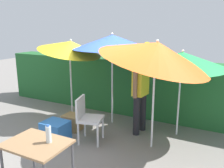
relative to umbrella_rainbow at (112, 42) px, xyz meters
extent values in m
plane|color=gray|center=(0.33, -0.94, -1.87)|extent=(24.00, 24.00, 0.00)
cube|color=#23602D|center=(0.33, 0.88, -1.17)|extent=(8.00, 0.70, 1.38)
cylinder|color=silver|center=(0.00, 0.00, -1.01)|extent=(0.04, 0.04, 1.72)
cone|color=blue|center=(0.00, 0.00, 0.00)|extent=(1.72, 1.72, 0.31)
sphere|color=silver|center=(0.00, 0.00, 0.17)|extent=(0.05, 0.05, 0.05)
cylinder|color=silver|center=(1.18, -0.69, -1.07)|extent=(0.04, 0.04, 1.60)
cone|color=#EA5919|center=(1.19, -0.65, -0.10)|extent=(1.98, 1.95, 0.82)
sphere|color=silver|center=(1.19, -0.61, 0.09)|extent=(0.05, 0.05, 0.05)
cylinder|color=silver|center=(1.49, 0.04, -1.16)|extent=(0.04, 0.04, 1.42)
cone|color=green|center=(1.49, 0.05, -0.30)|extent=(1.69, 1.69, 0.38)
sphere|color=silver|center=(1.50, 0.05, -0.13)|extent=(0.05, 0.05, 0.05)
cylinder|color=silver|center=(-0.96, -0.25, -1.05)|extent=(0.04, 0.04, 1.62)
cone|color=yellow|center=(-0.96, -0.23, -0.12)|extent=(1.48, 1.45, 0.55)
sphere|color=silver|center=(-0.95, -0.20, 0.02)|extent=(0.05, 0.05, 0.05)
cylinder|color=black|center=(0.77, -0.06, -1.46)|extent=(0.14, 0.14, 0.82)
cylinder|color=black|center=(0.74, -0.34, -1.46)|extent=(0.14, 0.14, 0.82)
cube|color=yellow|center=(0.75, -0.20, -0.77)|extent=(0.26, 0.38, 0.56)
sphere|color=#8C6647|center=(0.75, -0.20, -0.38)|extent=(0.22, 0.22, 0.22)
cylinder|color=yellow|center=(0.78, 0.03, -0.27)|extent=(0.10, 0.10, 0.56)
cylinder|color=#8C6647|center=(0.72, -0.43, -0.79)|extent=(0.10, 0.10, 0.52)
cylinder|color=silver|center=(0.30, -1.16, -1.65)|extent=(0.04, 0.04, 0.44)
cylinder|color=silver|center=(0.20, -0.80, -1.65)|extent=(0.04, 0.04, 0.44)
cylinder|color=silver|center=(-0.07, -1.26, -1.65)|extent=(0.04, 0.04, 0.44)
cylinder|color=silver|center=(-0.16, -0.89, -1.65)|extent=(0.04, 0.04, 0.44)
cube|color=silver|center=(0.07, -1.03, -1.40)|extent=(0.54, 0.54, 0.05)
cube|color=silver|center=(-0.12, -1.08, -1.18)|extent=(0.15, 0.44, 0.40)
cube|color=#2D6BB7|center=(-0.55, -1.34, -1.66)|extent=(0.48, 0.40, 0.41)
cube|color=#9E7A4C|center=(-0.58, -0.75, -1.70)|extent=(0.37, 0.33, 0.34)
cylinder|color=#4C4C51|center=(0.62, -2.34, -1.51)|extent=(0.04, 0.04, 0.72)
cylinder|color=#4C4C51|center=(-0.10, -2.34, -1.51)|extent=(0.04, 0.04, 0.72)
cube|color=#99724C|center=(0.26, -2.60, -1.13)|extent=(0.80, 0.60, 0.03)
cylinder|color=silver|center=(0.39, -2.52, -1.01)|extent=(0.07, 0.07, 0.22)
cylinder|color=#2D60B7|center=(0.39, -2.52, -0.89)|extent=(0.04, 0.04, 0.02)
camera|label=1|loc=(2.37, -4.58, 0.32)|focal=37.73mm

